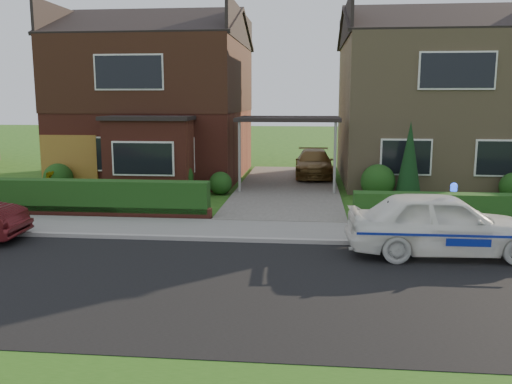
# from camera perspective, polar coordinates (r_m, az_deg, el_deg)

# --- Properties ---
(ground) EXTENTS (120.00, 120.00, 0.00)m
(ground) POSITION_cam_1_polar(r_m,az_deg,el_deg) (10.24, 0.77, -9.86)
(ground) COLOR #234F15
(ground) RESTS_ON ground
(road) EXTENTS (60.00, 6.00, 0.02)m
(road) POSITION_cam_1_polar(r_m,az_deg,el_deg) (10.24, 0.77, -9.86)
(road) COLOR black
(road) RESTS_ON ground
(kerb) EXTENTS (60.00, 0.16, 0.12)m
(kerb) POSITION_cam_1_polar(r_m,az_deg,el_deg) (13.13, 1.93, -5.15)
(kerb) COLOR #9E9993
(kerb) RESTS_ON ground
(sidewalk) EXTENTS (60.00, 2.00, 0.10)m
(sidewalk) POSITION_cam_1_polar(r_m,az_deg,el_deg) (14.15, 2.22, -4.10)
(sidewalk) COLOR slate
(sidewalk) RESTS_ON ground
(driveway) EXTENTS (3.80, 12.00, 0.12)m
(driveway) POSITION_cam_1_polar(r_m,az_deg,el_deg) (20.90, 3.39, 0.45)
(driveway) COLOR #666059
(driveway) RESTS_ON ground
(house_left) EXTENTS (7.50, 9.53, 7.25)m
(house_left) POSITION_cam_1_polar(r_m,az_deg,el_deg) (24.43, -10.14, 10.50)
(house_left) COLOR maroon
(house_left) RESTS_ON ground
(house_right) EXTENTS (7.50, 8.06, 7.25)m
(house_right) POSITION_cam_1_polar(r_m,az_deg,el_deg) (24.12, 17.90, 9.84)
(house_right) COLOR #927B59
(house_right) RESTS_ON ground
(carport_link) EXTENTS (3.80, 3.00, 2.77)m
(carport_link) POSITION_cam_1_polar(r_m,az_deg,el_deg) (20.59, 3.46, 7.58)
(carport_link) COLOR black
(carport_link) RESTS_ON ground
(garage_door) EXTENTS (2.20, 0.10, 2.10)m
(garage_door) POSITION_cam_1_polar(r_m,az_deg,el_deg) (21.70, -19.05, 2.92)
(garage_door) COLOR #936020
(garage_door) RESTS_ON ground
(dwarf_wall) EXTENTS (7.70, 0.25, 0.36)m
(dwarf_wall) POSITION_cam_1_polar(r_m,az_deg,el_deg) (16.64, -17.88, -2.01)
(dwarf_wall) COLOR maroon
(dwarf_wall) RESTS_ON ground
(hedge_left) EXTENTS (7.50, 0.55, 0.90)m
(hedge_left) POSITION_cam_1_polar(r_m,az_deg,el_deg) (16.81, -17.64, -2.50)
(hedge_left) COLOR #133E14
(hedge_left) RESTS_ON ground
(hedge_right) EXTENTS (7.50, 0.55, 0.80)m
(hedge_right) POSITION_cam_1_polar(r_m,az_deg,el_deg) (16.13, 23.58, -3.37)
(hedge_right) COLOR #133E14
(hedge_right) RESTS_ON ground
(shrub_left_far) EXTENTS (1.08, 1.08, 1.08)m
(shrub_left_far) POSITION_cam_1_polar(r_m,az_deg,el_deg) (21.46, -20.09, 1.41)
(shrub_left_far) COLOR #133E14
(shrub_left_far) RESTS_ON ground
(shrub_left_mid) EXTENTS (1.32, 1.32, 1.32)m
(shrub_left_mid) POSITION_cam_1_polar(r_m,az_deg,el_deg) (19.71, -8.50, 1.56)
(shrub_left_mid) COLOR #133E14
(shrub_left_mid) RESTS_ON ground
(shrub_left_near) EXTENTS (0.84, 0.84, 0.84)m
(shrub_left_near) POSITION_cam_1_polar(r_m,az_deg,el_deg) (19.71, -3.76, 0.94)
(shrub_left_near) COLOR #133E14
(shrub_left_near) RESTS_ON ground
(shrub_right_near) EXTENTS (1.20, 1.20, 1.20)m
(shrub_right_near) POSITION_cam_1_polar(r_m,az_deg,el_deg) (19.37, 12.71, 1.10)
(shrub_right_near) COLOR #133E14
(shrub_right_near) RESTS_ON ground
(conifer_a) EXTENTS (0.90, 0.90, 2.60)m
(conifer_a) POSITION_cam_1_polar(r_m,az_deg,el_deg) (19.23, 15.82, 3.01)
(conifer_a) COLOR black
(conifer_a) RESTS_ON ground
(police_car) EXTENTS (3.85, 4.26, 1.59)m
(police_car) POSITION_cam_1_polar(r_m,az_deg,el_deg) (12.66, 19.01, -3.21)
(police_car) COLOR white
(police_car) RESTS_ON ground
(driveway_car) EXTENTS (1.67, 3.96, 1.14)m
(driveway_car) POSITION_cam_1_polar(r_m,az_deg,el_deg) (23.54, 6.12, 3.01)
(driveway_car) COLOR brown
(driveway_car) RESTS_ON driveway
(potted_plant_a) EXTENTS (0.46, 0.38, 0.77)m
(potted_plant_a) POSITION_cam_1_polar(r_m,az_deg,el_deg) (19.20, -25.15, -0.32)
(potted_plant_a) COLOR gray
(potted_plant_a) RESTS_ON ground
(potted_plant_b) EXTENTS (0.57, 0.51, 0.85)m
(potted_plant_b) POSITION_cam_1_polar(r_m,az_deg,el_deg) (21.08, -20.94, 0.91)
(potted_plant_b) COLOR gray
(potted_plant_b) RESTS_ON ground
(potted_plant_c) EXTENTS (0.57, 0.57, 0.74)m
(potted_plant_c) POSITION_cam_1_polar(r_m,az_deg,el_deg) (16.28, -6.68, -1.16)
(potted_plant_c) COLOR gray
(potted_plant_c) RESTS_ON ground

